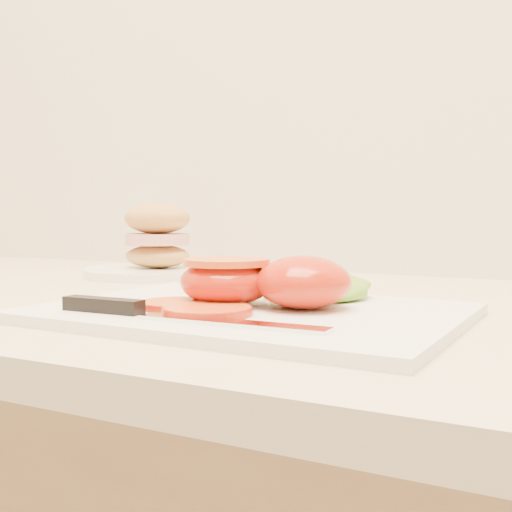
% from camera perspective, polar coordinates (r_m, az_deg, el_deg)
% --- Properties ---
extents(cutting_board, '(0.37, 0.27, 0.01)m').
position_cam_1_polar(cutting_board, '(0.57, -0.47, -5.08)').
color(cutting_board, white).
rests_on(cutting_board, counter).
extents(tomato_half_dome, '(0.08, 0.08, 0.05)m').
position_cam_1_polar(tomato_half_dome, '(0.56, 4.21, -2.32)').
color(tomato_half_dome, red).
rests_on(tomato_half_dome, cutting_board).
extents(tomato_half_cut, '(0.08, 0.08, 0.04)m').
position_cam_1_polar(tomato_half_cut, '(0.58, -2.63, -2.11)').
color(tomato_half_cut, red).
rests_on(tomato_half_cut, cutting_board).
extents(tomato_slice_0, '(0.07, 0.07, 0.01)m').
position_cam_1_polar(tomato_slice_0, '(0.53, -4.35, -4.88)').
color(tomato_slice_0, '#D65B24').
rests_on(tomato_slice_0, cutting_board).
extents(tomato_slice_1, '(0.06, 0.06, 0.01)m').
position_cam_1_polar(tomato_slice_1, '(0.57, -7.08, -4.30)').
color(tomato_slice_1, '#D65B24').
rests_on(tomato_slice_1, cutting_board).
extents(lettuce_leaf_0, '(0.13, 0.12, 0.02)m').
position_cam_1_polar(lettuce_leaf_0, '(0.63, 5.52, -2.74)').
color(lettuce_leaf_0, olive).
rests_on(lettuce_leaf_0, cutting_board).
extents(knife, '(0.24, 0.02, 0.01)m').
position_cam_1_polar(knife, '(0.53, -9.43, -4.89)').
color(knife, silver).
rests_on(knife, cutting_board).
extents(sandwich_plate, '(0.22, 0.22, 0.11)m').
position_cam_1_polar(sandwich_plate, '(0.95, -8.75, 0.51)').
color(sandwich_plate, white).
rests_on(sandwich_plate, counter).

